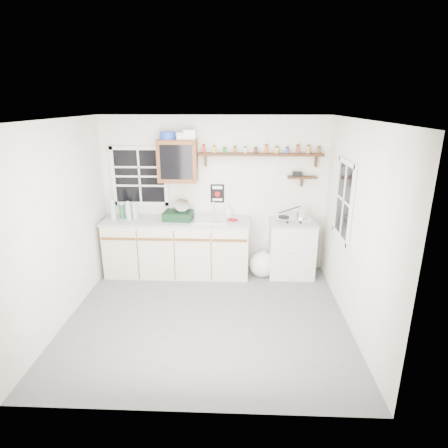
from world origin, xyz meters
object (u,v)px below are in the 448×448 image
object	(u,v)px
spice_shelf	(262,154)
hotplate	(293,219)
dish_rack	(179,213)
right_cabinet	(291,248)
upper_cabinet	(178,161)
main_cabinet	(177,247)

from	to	relation	value
spice_shelf	hotplate	bearing A→B (deg)	-22.73
dish_rack	hotplate	distance (m)	1.78
dish_rack	right_cabinet	bearing A→B (deg)	5.76
upper_cabinet	hotplate	world-z (taller)	upper_cabinet
main_cabinet	hotplate	xyz separation A→B (m)	(1.82, 0.01, 0.49)
main_cabinet	spice_shelf	bearing A→B (deg)	9.11
right_cabinet	spice_shelf	xyz separation A→B (m)	(-0.51, 0.19, 1.47)
dish_rack	hotplate	world-z (taller)	dish_rack
main_cabinet	upper_cabinet	xyz separation A→B (m)	(0.03, 0.14, 1.36)
main_cabinet	dish_rack	world-z (taller)	dish_rack
right_cabinet	spice_shelf	size ratio (longest dim) A/B	0.48
right_cabinet	dish_rack	world-z (taller)	dish_rack
main_cabinet	spice_shelf	distance (m)	1.99
upper_cabinet	dish_rack	xyz separation A→B (m)	(0.02, -0.14, -0.80)
upper_cabinet	hotplate	size ratio (longest dim) A/B	1.15
main_cabinet	dish_rack	xyz separation A→B (m)	(0.05, 0.00, 0.56)
right_cabinet	hotplate	bearing A→B (deg)	-118.92
spice_shelf	upper_cabinet	bearing A→B (deg)	-176.94
right_cabinet	upper_cabinet	xyz separation A→B (m)	(-1.80, 0.12, 1.37)
right_cabinet	main_cabinet	bearing A→B (deg)	-179.21
main_cabinet	dish_rack	size ratio (longest dim) A/B	4.94
right_cabinet	upper_cabinet	distance (m)	2.26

